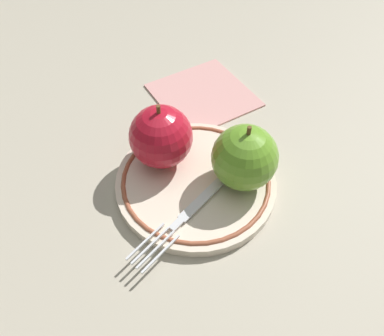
{
  "coord_description": "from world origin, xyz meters",
  "views": [
    {
      "loc": [
        -0.29,
        0.04,
        0.4
      ],
      "look_at": [
        0.01,
        0.0,
        0.04
      ],
      "focal_mm": 35.0,
      "sensor_mm": 36.0,
      "label": 1
    }
  ],
  "objects_px": {
    "plate": "(192,182)",
    "napkin_folded": "(203,94)",
    "apple_second_whole": "(161,137)",
    "apple_red_whole": "(245,158)",
    "fork": "(189,213)"
  },
  "relations": [
    {
      "from": "plate",
      "to": "napkin_folded",
      "type": "xyz_separation_m",
      "value": [
        0.18,
        -0.04,
        -0.01
      ]
    },
    {
      "from": "apple_second_whole",
      "to": "napkin_folded",
      "type": "distance_m",
      "value": 0.17
    },
    {
      "from": "apple_red_whole",
      "to": "napkin_folded",
      "type": "height_order",
      "value": "apple_red_whole"
    },
    {
      "from": "apple_red_whole",
      "to": "apple_second_whole",
      "type": "height_order",
      "value": "same"
    },
    {
      "from": "apple_red_whole",
      "to": "napkin_folded",
      "type": "bearing_deg",
      "value": 6.21
    },
    {
      "from": "plate",
      "to": "fork",
      "type": "height_order",
      "value": "fork"
    },
    {
      "from": "apple_second_whole",
      "to": "fork",
      "type": "height_order",
      "value": "apple_second_whole"
    },
    {
      "from": "plate",
      "to": "apple_second_whole",
      "type": "relative_size",
      "value": 2.27
    },
    {
      "from": "apple_second_whole",
      "to": "napkin_folded",
      "type": "height_order",
      "value": "apple_second_whole"
    },
    {
      "from": "plate",
      "to": "napkin_folded",
      "type": "height_order",
      "value": "plate"
    },
    {
      "from": "apple_red_whole",
      "to": "napkin_folded",
      "type": "distance_m",
      "value": 0.2
    },
    {
      "from": "apple_red_whole",
      "to": "napkin_folded",
      "type": "relative_size",
      "value": 0.63
    },
    {
      "from": "apple_red_whole",
      "to": "apple_second_whole",
      "type": "relative_size",
      "value": 1.0
    },
    {
      "from": "napkin_folded",
      "to": "fork",
      "type": "bearing_deg",
      "value": 167.2
    },
    {
      "from": "fork",
      "to": "apple_second_whole",
      "type": "bearing_deg",
      "value": -117.6
    }
  ]
}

